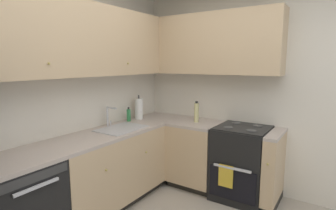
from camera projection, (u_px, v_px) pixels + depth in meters
name	position (u px, v px, depth m)	size (l,w,h in m)	color
wall_back	(51.00, 94.00, 2.76)	(3.66, 0.05, 2.68)	silver
wall_right	(265.00, 89.00, 3.32)	(0.05, 3.49, 2.68)	silver
lower_cabinets_back	(108.00, 170.00, 3.10)	(1.46, 0.62, 0.85)	tan
countertop_back	(107.00, 134.00, 3.03)	(2.66, 0.60, 0.04)	#B7A89E
lower_cabinets_right	(209.00, 157.00, 3.51)	(0.62, 1.38, 0.85)	tan
countertop_right	(210.00, 125.00, 3.44)	(0.60, 1.38, 0.03)	#B7A89E
oven_range	(242.00, 162.00, 3.29)	(0.68, 0.62, 1.03)	black
upper_cabinets_back	(83.00, 40.00, 2.81)	(2.34, 0.34, 0.76)	tan
upper_cabinets_right	(206.00, 44.00, 3.48)	(0.32, 1.91, 0.76)	tan
sink	(122.00, 132.00, 3.19)	(0.57, 0.40, 0.10)	#B7B7BC
faucet	(109.00, 115.00, 3.28)	(0.07, 0.16, 0.25)	silver
soap_bottle	(129.00, 115.00, 3.59)	(0.05, 0.05, 0.19)	#338C4C
paper_towel_roll	(139.00, 109.00, 3.73)	(0.11, 0.11, 0.35)	white
oil_bottle	(196.00, 112.00, 3.53)	(0.06, 0.06, 0.28)	beige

